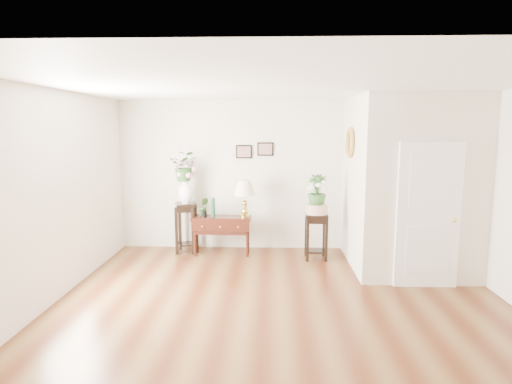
{
  "coord_description": "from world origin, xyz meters",
  "views": [
    {
      "loc": [
        -0.15,
        -5.27,
        2.29
      ],
      "look_at": [
        -0.38,
        1.3,
        1.3
      ],
      "focal_mm": 30.0,
      "sensor_mm": 36.0,
      "label": 1
    }
  ],
  "objects_px": {
    "plant_stand_b": "(316,236)",
    "table_lamp": "(245,198)",
    "plant_stand_a": "(186,228)",
    "console_table": "(222,236)"
  },
  "relations": [
    {
      "from": "table_lamp",
      "to": "plant_stand_a",
      "type": "bearing_deg",
      "value": 172.64
    },
    {
      "from": "console_table",
      "to": "plant_stand_b",
      "type": "distance_m",
      "value": 1.7
    },
    {
      "from": "console_table",
      "to": "plant_stand_a",
      "type": "relative_size",
      "value": 1.15
    },
    {
      "from": "plant_stand_a",
      "to": "plant_stand_b",
      "type": "height_order",
      "value": "plant_stand_a"
    },
    {
      "from": "console_table",
      "to": "plant_stand_a",
      "type": "distance_m",
      "value": 0.69
    },
    {
      "from": "console_table",
      "to": "table_lamp",
      "type": "relative_size",
      "value": 1.59
    },
    {
      "from": "plant_stand_b",
      "to": "table_lamp",
      "type": "bearing_deg",
      "value": 171.58
    },
    {
      "from": "console_table",
      "to": "plant_stand_b",
      "type": "xyz_separation_m",
      "value": [
        1.69,
        -0.19,
        0.05
      ]
    },
    {
      "from": "plant_stand_a",
      "to": "table_lamp",
      "type": "bearing_deg",
      "value": -7.36
    },
    {
      "from": "table_lamp",
      "to": "plant_stand_a",
      "type": "xyz_separation_m",
      "value": [
        -1.09,
        0.14,
        -0.6
      ]
    }
  ]
}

